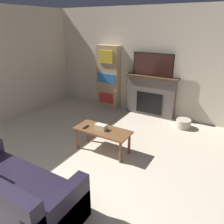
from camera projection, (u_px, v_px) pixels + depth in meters
wall_back at (150, 63)px, 5.58m from camera, size 6.64×0.06×2.70m
fireplace at (151, 96)px, 5.71m from camera, size 1.37×0.28×1.06m
tv at (153, 65)px, 5.39m from camera, size 1.04×0.03×0.57m
couch at (10, 194)px, 2.78m from camera, size 1.81×0.85×0.82m
coffee_table at (103, 133)px, 4.10m from camera, size 1.07×0.46×0.45m
tissue_box at (101, 127)px, 4.07m from camera, size 0.22×0.12×0.10m
remote_control at (86, 127)px, 4.15m from camera, size 0.04×0.15×0.02m
bookshelf at (109, 77)px, 6.17m from camera, size 0.66×0.29×1.75m
storage_basket at (183, 124)px, 5.13m from camera, size 0.34×0.34×0.21m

